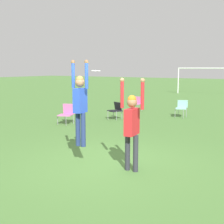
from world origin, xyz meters
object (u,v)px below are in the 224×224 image
Objects in this scene: person_jumping at (80,101)px; camping_chair_3 at (182,107)px; camping_chair_0 at (137,102)px; camping_chair_1 at (67,113)px; camping_chair_2 at (116,109)px; person_defending at (132,122)px; frisbee at (96,71)px.

person_jumping is 8.37m from camping_chair_3.
camping_chair_0 is 0.93× the size of camping_chair_1.
camping_chair_3 is at bearing -3.66° from person_jumping.
camping_chair_2 is (1.04, 2.22, -0.03)m from camping_chair_1.
camping_chair_3 is at bearing -174.21° from person_defending.
camping_chair_0 is at bearing -56.02° from camping_chair_2.
frisbee is at bearing 115.70° from camping_chair_1.
person_defending is 6.52m from camping_chair_1.
camping_chair_0 is at bearing 13.15° from person_jumping.
camping_chair_1 is (-5.28, 3.76, -0.66)m from person_defending.
camping_chair_3 is (2.84, -0.75, 0.03)m from camping_chair_0.
camping_chair_2 is 3.19m from camping_chair_3.
person_jumping is at bearing 112.23° from camping_chair_1.
camping_chair_3 is at bearing 96.65° from frisbee.
camping_chair_3 is (-1.88, 8.12, -0.64)m from person_defending.
person_jumping is 2.75× the size of camping_chair_2.
camping_chair_2 is at bearing 17.87° from person_jumping.
frisbee is 0.29× the size of camping_chair_2.
frisbee is at bearing -89.35° from person_jumping.
camping_chair_0 is at bearing -36.22° from camping_chair_3.
camping_chair_0 is at bearing -118.91° from camping_chair_1.
frisbee is at bearing -90.31° from person_defending.
person_jumping is 0.86m from frisbee.
person_defending is at bearing 121.86° from camping_chair_1.
camping_chair_2 is at bearing 20.75° from camping_chair_3.
person_defending is at bearing 114.12° from camping_chair_0.
camping_chair_0 is (-3.80, 8.99, -1.83)m from frisbee.
person_defending is at bearing -90.00° from person_jumping.
camping_chair_0 is at bearing -159.22° from person_defending.
person_defending is 8.36m from camping_chair_3.
person_defending is 7.37m from camping_chair_2.
camping_chair_2 is (-4.25, 5.98, -0.68)m from person_defending.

